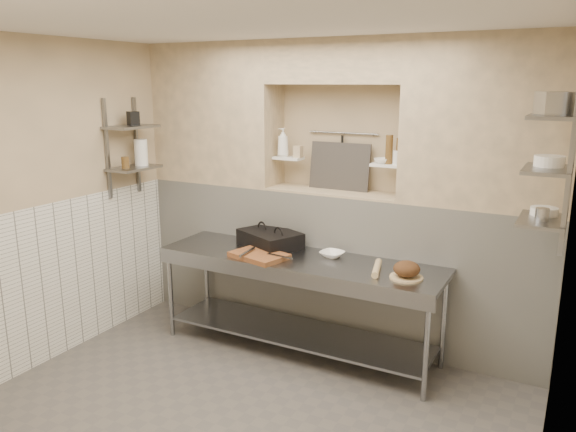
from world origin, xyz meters
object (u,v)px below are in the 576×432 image
Objects in this scene: mixing_bowl at (332,254)px; bowl_alcove at (382,161)px; cutting_board at (259,255)px; bread_loaf at (407,269)px; prep_table at (298,286)px; rolling_pin at (377,268)px; bottle_soap at (283,143)px; panini_press at (270,239)px; jug_left at (141,152)px.

bowl_alcove is at bearing 52.43° from mixing_bowl.
bread_loaf is at bearing 3.96° from cutting_board.
bread_loaf reaches higher than cutting_board.
bowl_alcove is (0.86, 0.72, 0.81)m from cutting_board.
cutting_board is at bearing -140.30° from bowl_alcove.
prep_table is 12.27× the size of bread_loaf.
bottle_soap reaches higher than rolling_pin.
panini_press is at bearing 154.18° from prep_table.
bottle_soap is (-1.18, 0.55, 0.92)m from rolling_pin.
jug_left is (-1.43, 0.13, 0.82)m from cutting_board.
cutting_board is 1.72× the size of bottle_soap.
jug_left is (-2.29, -0.59, 0.01)m from bowl_alcove.
bread_loaf is 1.46× the size of bowl_alcove.
bowl_alcove reaches higher than panini_press.
prep_table is at bearing -145.30° from mixing_bowl.
bowl_alcove is at bearing 1.79° from bottle_soap.
panini_press reaches higher than prep_table.
cutting_board is 1.86× the size of jug_left.
bread_loaf is 1.78m from bottle_soap.
cutting_board is at bearing -172.67° from rolling_pin.
bottle_soap is 1.00m from bowl_alcove.
panini_press is 1.40× the size of cutting_board.
bowl_alcove is 0.56× the size of jug_left.
rolling_pin is (0.74, -0.02, 0.29)m from prep_table.
cutting_board is 2.26× the size of bread_loaf.
mixing_bowl is 0.95m from bowl_alcove.
prep_table is at bearing -50.44° from bottle_soap.
bottle_soap reaches higher than cutting_board.
rolling_pin is at bearing 0.15° from jug_left.
bottle_soap is (-0.44, 0.53, 1.21)m from prep_table.
rolling_pin is at bearing -1.34° from prep_table.
bottle_soap is at bearing 154.96° from rolling_pin.
panini_press is at bearing 169.57° from rolling_pin.
panini_press is 3.18× the size of bread_loaf.
panini_press is at bearing 103.87° from cutting_board.
mixing_bowl is at bearing 158.41° from rolling_pin.
jug_left reaches higher than bowl_alcove.
rolling_pin is at bearing 7.33° from cutting_board.
mixing_bowl is 0.98× the size of bread_loaf.
mixing_bowl is (0.65, -0.02, -0.05)m from panini_press.
jug_left is (-1.35, -0.21, 0.77)m from panini_press.
prep_table is at bearing -1.56° from panini_press.
bread_loaf is 1.08m from bowl_alcove.
bowl_alcove is at bearing 125.58° from bread_loaf.
prep_table is 3.86× the size of panini_press.
bread_loaf is 0.76× the size of bottle_soap.
mixing_bowl reaches higher than prep_table.
bottle_soap is at bearing 100.72° from cutting_board.
bread_loaf is at bearing -22.43° from bottle_soap.
rolling_pin is at bearing 13.82° from panini_press.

